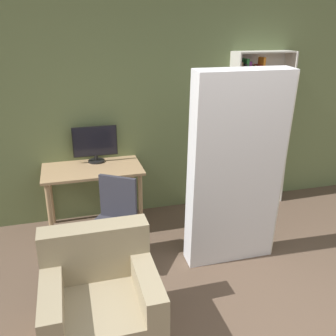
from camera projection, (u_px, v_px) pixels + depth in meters
The scene contains 7 objects.
wall_back at pixel (176, 107), 4.70m from camera, with size 8.00×0.06×2.70m.
desk at pixel (93, 177), 4.35m from camera, with size 1.13×0.64×0.77m.
monitor at pixel (95, 143), 4.43m from camera, with size 0.52×0.19×0.44m.
office_chair at pixel (113, 232), 3.76m from camera, with size 0.61×0.61×0.91m.
bookshelf at pixel (250, 132), 4.94m from camera, with size 0.77×0.29×2.02m.
mattress_near at pixel (236, 172), 3.62m from camera, with size 0.92×0.34×1.97m.
armchair at pixel (101, 302), 2.87m from camera, with size 0.85×0.80×0.85m.
Camera 1 is at (-1.34, -1.65, 2.30)m, focal length 40.00 mm.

